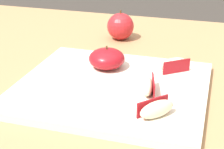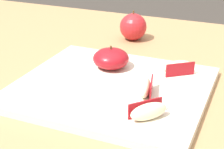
% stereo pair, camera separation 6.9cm
% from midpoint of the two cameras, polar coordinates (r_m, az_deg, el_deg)
% --- Properties ---
extents(dining_table, '(1.45, 0.95, 0.75)m').
position_cam_midpoint_polar(dining_table, '(0.82, 0.34, -5.43)').
color(dining_table, '#9E754C').
rests_on(dining_table, ground_plane).
extents(cutting_board, '(0.36, 0.32, 0.02)m').
position_cam_midpoint_polar(cutting_board, '(0.70, 2.81, -2.13)').
color(cutting_board, beige).
rests_on(cutting_board, dining_table).
extents(apple_half_skin_up, '(0.08, 0.08, 0.05)m').
position_cam_midpoint_polar(apple_half_skin_up, '(0.76, 2.40, 2.48)').
color(apple_half_skin_up, maroon).
rests_on(apple_half_skin_up, cutting_board).
extents(apple_wedge_right, '(0.04, 0.07, 0.03)m').
position_cam_midpoint_polar(apple_wedge_right, '(0.66, 8.27, -2.06)').
color(apple_wedge_right, beige).
rests_on(apple_wedge_right, cutting_board).
extents(apple_wedge_middle, '(0.06, 0.06, 0.03)m').
position_cam_midpoint_polar(apple_wedge_middle, '(0.75, 12.95, 1.05)').
color(apple_wedge_middle, beige).
rests_on(apple_wedge_middle, cutting_board).
extents(apple_wedge_near_knife, '(0.06, 0.06, 0.03)m').
position_cam_midpoint_polar(apple_wedge_near_knife, '(0.58, 9.14, -5.81)').
color(apple_wedge_near_knife, beige).
rests_on(apple_wedge_near_knife, cutting_board).
extents(whole_apple_crimson, '(0.07, 0.07, 0.08)m').
position_cam_midpoint_polar(whole_apple_crimson, '(0.98, 5.38, 7.45)').
color(whole_apple_crimson, '#B21E23').
rests_on(whole_apple_crimson, dining_table).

